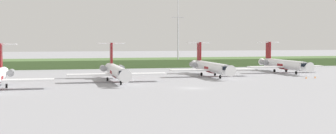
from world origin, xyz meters
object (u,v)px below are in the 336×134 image
antenna_mast (178,36)px  safety_cone_mid_marker (315,77)px  regional_jet_second (116,71)px  regional_jet_third (210,67)px  regional_jet_fourth (283,64)px  safety_cone_front_marker (306,77)px

antenna_mast → safety_cone_mid_marker: antenna_mast is taller
regional_jet_second → regional_jet_third: same height
regional_jet_fourth → safety_cone_mid_marker: (-1.37, -20.59, -2.26)m
regional_jet_fourth → antenna_mast: bearing=128.0°
regional_jet_third → antenna_mast: (1.10, 39.53, 8.38)m
antenna_mast → safety_cone_front_marker: bearing=-68.6°
safety_cone_mid_marker → safety_cone_front_marker: bearing=-175.6°
regional_jet_fourth → safety_cone_front_marker: (-3.96, -20.79, -2.26)m
regional_jet_second → regional_jet_fourth: 55.01m
antenna_mast → regional_jet_fourth: bearing=-52.0°
regional_jet_second → regional_jet_fourth: same height
antenna_mast → safety_cone_mid_marker: bearing=-66.1°
regional_jet_third → safety_cone_front_marker: 24.68m
safety_cone_front_marker → safety_cone_mid_marker: (2.59, 0.20, 0.00)m
antenna_mast → safety_cone_front_marker: antenna_mast is taller
regional_jet_third → safety_cone_mid_marker: size_ratio=56.36×
regional_jet_fourth → safety_cone_mid_marker: size_ratio=56.36×
regional_jet_third → regional_jet_fourth: (25.29, 8.57, 0.00)m
antenna_mast → regional_jet_second: bearing=-118.8°
regional_jet_fourth → safety_cone_front_marker: bearing=-100.8°
regional_jet_third → safety_cone_front_marker: size_ratio=56.36×
regional_jet_fourth → safety_cone_front_marker: 21.28m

